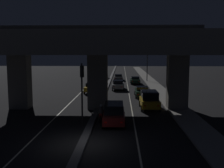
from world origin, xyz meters
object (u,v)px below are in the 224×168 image
Objects in this scene: car_dark_red_lead at (114,113)px; motorcycle_red_filtering_near at (101,114)px; car_silver_fourth at (118,85)px; motorcycle_white_filtering_mid at (106,102)px; car_grey_sixth at (118,77)px; car_black_second_oncoming at (99,79)px; pedestrian_on_sidewalk at (176,96)px; car_taxi_yellow_lead_oncoming at (92,88)px; traffic_light_left_of_median at (82,83)px; car_black_third_oncoming at (103,75)px; car_dark_green_fifth at (135,80)px; car_taxi_yellow_second at (149,99)px; car_dark_green_third at (142,91)px; street_lamp at (146,61)px.

car_dark_red_lead reaches higher than motorcycle_red_filtering_near.
car_silver_fourth is 14.39m from motorcycle_white_filtering_mid.
car_grey_sixth is 7.60m from car_black_second_oncoming.
pedestrian_on_sidewalk reaches higher than car_dark_red_lead.
car_dark_red_lead is 1.16× the size of car_taxi_yellow_lead_oncoming.
traffic_light_left_of_median is 2.71× the size of motorcycle_red_filtering_near.
car_black_third_oncoming is (-3.69, 18.06, 0.00)m from car_silver_fourth.
car_dark_green_fifth is (3.19, 8.02, -0.10)m from car_silver_fourth.
car_dark_red_lead is 2.53× the size of motorcycle_white_filtering_mid.
car_taxi_yellow_second is at bearing -31.76° from car_dark_red_lead.
car_dark_green_fifth is at bearing 100.18° from pedestrian_on_sidewalk.
pedestrian_on_sidewalk is (6.99, -26.87, 0.36)m from car_grey_sixth.
car_black_third_oncoming is (0.26, 21.54, 0.04)m from car_taxi_yellow_lead_oncoming.
traffic_light_left_of_median is 1.29× the size of car_taxi_yellow_second.
car_dark_green_third is 8.10m from car_taxi_yellow_lead_oncoming.
car_taxi_yellow_lead_oncoming is 11.22m from motorcycle_white_filtering_mid.
motorcycle_red_filtering_near is (-6.85, -32.02, -3.69)m from street_lamp.
car_black_third_oncoming is at bearing 16.24° from car_dark_green_third.
car_silver_fourth is at bearing 82.93° from traffic_light_left_of_median.
car_taxi_yellow_second is (6.23, 6.77, -2.51)m from traffic_light_left_of_median.
car_black_second_oncoming is at bearing 92.39° from traffic_light_left_of_median.
car_silver_fourth is 14.17m from pedestrian_on_sidewalk.
car_taxi_yellow_second is at bearing -94.35° from street_lamp.
car_grey_sixth is at bearing 157.78° from street_lamp.
car_black_second_oncoming is 2.20× the size of motorcycle_white_filtering_mid.
car_dark_red_lead is 1.15× the size of car_black_second_oncoming.
car_dark_green_fifth and motorcycle_white_filtering_mid have the same top height.
car_taxi_yellow_second reaches higher than car_silver_fourth.
car_dark_green_third is 1.09× the size of car_dark_green_fifth.
car_silver_fourth is 1.00× the size of car_grey_sixth.
car_dark_green_third is at bearing 67.45° from traffic_light_left_of_median.
car_silver_fourth is 2.52× the size of motorcycle_white_filtering_mid.
car_taxi_yellow_second is at bearing 35.38° from car_taxi_yellow_lead_oncoming.
car_silver_fourth is at bearing -1.97° from motorcycle_red_filtering_near.
traffic_light_left_of_median is 1.13× the size of car_dark_red_lead.
car_dark_red_lead is 1.00× the size of car_dark_green_third.
traffic_light_left_of_median is at bearing 173.07° from car_silver_fourth.
car_taxi_yellow_second reaches higher than motorcycle_white_filtering_mid.
car_dark_red_lead reaches higher than car_taxi_yellow_lead_oncoming.
car_black_third_oncoming is (-1.03, 39.52, -2.71)m from traffic_light_left_of_median.
traffic_light_left_of_median reaches higher than motorcycle_white_filtering_mid.
car_black_second_oncoming is at bearing -155.88° from street_lamp.
motorcycle_red_filtering_near is 11.04m from pedestrian_on_sidewalk.
traffic_light_left_of_median is 3.58m from motorcycle_red_filtering_near.
car_dark_red_lead is 20.77m from car_silver_fourth.
motorcycle_red_filtering_near is at bearing 176.58° from car_silver_fourth.
traffic_light_left_of_median is at bearing 4.43° from car_black_second_oncoming.
car_black_third_oncoming is 2.51× the size of pedestrian_on_sidewalk.
car_taxi_yellow_lead_oncoming is (-9.56, -15.60, -3.56)m from street_lamp.
car_black_third_oncoming is (-6.88, 10.03, 0.10)m from car_dark_green_fifth.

